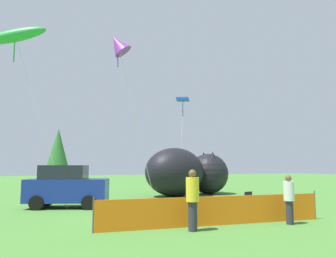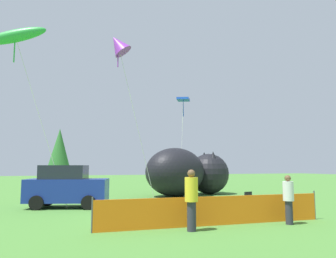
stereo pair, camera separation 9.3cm
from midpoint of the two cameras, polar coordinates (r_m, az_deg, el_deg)
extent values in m
plane|color=#477F33|center=(13.78, -1.27, -14.87)|extent=(120.00, 120.00, 0.00)
cube|color=navy|center=(16.94, -17.26, -10.17)|extent=(4.14, 2.67, 1.11)
cube|color=#1E232D|center=(16.95, -17.79, -7.15)|extent=(2.45, 2.05, 0.66)
cylinder|color=black|center=(17.52, -12.81, -11.81)|extent=(0.70, 0.41, 0.67)
cylinder|color=black|center=(15.95, -13.81, -12.33)|extent=(0.70, 0.41, 0.67)
cylinder|color=black|center=(18.07, -20.40, -11.40)|extent=(0.70, 0.41, 0.67)
cylinder|color=black|center=(16.55, -22.09, -11.83)|extent=(0.70, 0.41, 0.67)
cube|color=black|center=(15.85, 13.08, -12.08)|extent=(0.56, 0.56, 0.03)
cube|color=black|center=(15.67, 13.65, -11.34)|extent=(0.45, 0.12, 0.43)
cylinder|color=#A5A5AD|center=(15.88, 12.04, -12.85)|extent=(0.02, 0.02, 0.42)
cylinder|color=#A5A5AD|center=(16.15, 13.12, -12.71)|extent=(0.02, 0.02, 0.42)
cylinder|color=#A5A5AD|center=(15.58, 13.09, -12.95)|extent=(0.02, 0.02, 0.42)
cylinder|color=#A5A5AD|center=(15.87, 14.16, -12.80)|extent=(0.02, 0.02, 0.42)
ellipsoid|color=black|center=(22.11, 1.08, -7.49)|extent=(5.11, 4.41, 3.23)
ellipsoid|color=white|center=(22.14, 1.08, -9.37)|extent=(3.38, 3.16, 1.45)
sphere|color=black|center=(24.21, 6.91, -7.74)|extent=(2.90, 2.90, 2.90)
cone|color=black|center=(24.86, 6.12, -5.04)|extent=(0.81, 0.81, 0.87)
cone|color=black|center=(23.56, 7.67, -4.94)|extent=(0.81, 0.81, 0.87)
cube|color=orange|center=(11.67, 8.26, -13.91)|extent=(8.31, 0.27, 0.98)
cylinder|color=#4C4C51|center=(10.53, -13.14, -14.37)|extent=(0.05, 0.05, 1.08)
cylinder|color=#4C4C51|center=(14.00, 24.03, -11.97)|extent=(0.05, 0.05, 1.08)
cylinder|color=#2D2D38|center=(10.60, 4.07, -14.93)|extent=(0.28, 0.28, 0.91)
cylinder|color=yellow|center=(10.51, 4.03, -10.45)|extent=(0.42, 0.42, 0.75)
sphere|color=brown|center=(10.48, 4.01, -7.72)|extent=(0.25, 0.25, 0.25)
cylinder|color=#2D2D38|center=(12.49, 20.22, -13.49)|extent=(0.25, 0.25, 0.81)
cylinder|color=silver|center=(12.42, 20.09, -10.11)|extent=(0.37, 0.37, 0.67)
sphere|color=brown|center=(12.40, 20.01, -8.06)|extent=(0.22, 0.22, 0.22)
cylinder|color=silver|center=(18.37, -5.66, 0.98)|extent=(2.30, 0.31, 8.77)
cone|color=purple|center=(19.07, -8.82, 14.36)|extent=(1.68, 1.40, 1.45)
cylinder|color=purple|center=(18.83, -8.86, 12.37)|extent=(0.06, 0.06, 1.20)
cylinder|color=silver|center=(23.72, 2.22, -2.88)|extent=(0.62, 0.83, 6.99)
cube|color=blue|center=(24.65, 2.47, 5.18)|extent=(1.23, 1.23, 0.21)
cylinder|color=blue|center=(24.52, 2.48, 3.58)|extent=(0.06, 0.06, 1.20)
cylinder|color=silver|center=(16.71, -21.39, 1.17)|extent=(2.68, 0.16, 8.22)
ellipsoid|color=green|center=(17.85, -25.23, 14.49)|extent=(3.08, 1.53, 1.38)
cylinder|color=green|center=(17.62, -25.35, 12.36)|extent=(0.06, 0.06, 1.20)
cylinder|color=brown|center=(51.17, -18.81, -7.35)|extent=(0.58, 0.58, 1.80)
cone|color=#2D6B2D|center=(51.22, -18.66, -3.13)|extent=(3.17, 3.17, 5.76)
camera|label=1|loc=(0.05, -90.16, 0.02)|focal=35.00mm
camera|label=2|loc=(0.05, 89.84, -0.02)|focal=35.00mm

